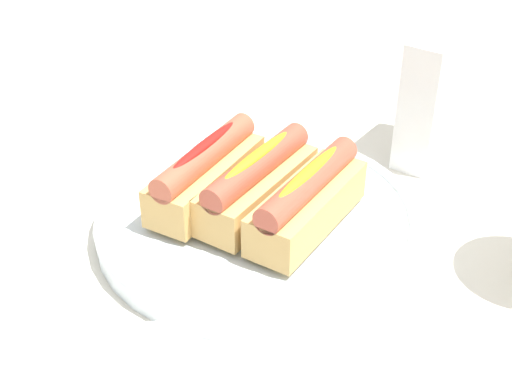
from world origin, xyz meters
The scene contains 6 objects.
ground_plane centered at (0.00, 0.00, 0.00)m, with size 2.40×2.40×0.00m, color silver.
serving_bowl centered at (0.00, 0.02, 0.01)m, with size 0.32×0.32×0.03m.
hotdog_front centered at (0.00, -0.04, 0.06)m, with size 0.16×0.07×0.06m.
hotdog_back centered at (0.00, 0.02, 0.06)m, with size 0.16×0.08×0.06m.
hotdog_side centered at (0.01, 0.07, 0.06)m, with size 0.16×0.08×0.06m.
napkin_box centered at (-0.21, 0.15, 0.07)m, with size 0.11×0.04×0.15m, color white.
Camera 1 is at (0.54, 0.22, 0.42)m, focal length 49.54 mm.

